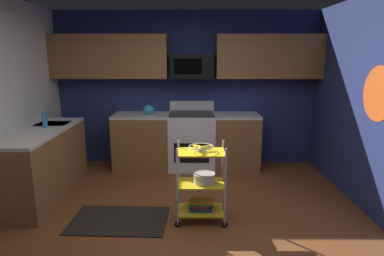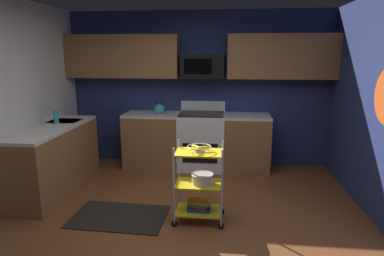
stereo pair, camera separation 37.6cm
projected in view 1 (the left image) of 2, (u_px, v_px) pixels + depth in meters
The scene contains 14 objects.
floor at pixel (182, 234), 3.55m from camera, with size 4.40×4.80×0.04m, color brown.
wall_back at pixel (187, 89), 5.63m from camera, with size 4.52×0.06×2.60m, color navy.
wall_flower_decal at pixel (378, 94), 3.68m from camera, with size 0.63×0.63×0.00m, color #E5591E.
counter_run at pixel (133, 149), 5.02m from camera, with size 3.40×2.33×0.92m.
oven_range at pixel (192, 140), 5.49m from camera, with size 0.76×0.65×1.10m.
upper_cabinets at pixel (185, 57), 5.32m from camera, with size 4.40×0.33×0.70m.
microwave at pixel (192, 66), 5.32m from camera, with size 0.70×0.39×0.40m.
rolling_cart at pixel (201, 183), 3.71m from camera, with size 0.59×0.37×0.91m.
fruit_bowl at pixel (201, 148), 3.61m from camera, with size 0.27×0.27×0.07m.
mixing_bowl_large at pixel (204, 178), 3.69m from camera, with size 0.25×0.25×0.11m.
book_stack at pixel (201, 205), 3.76m from camera, with size 0.27×0.18×0.12m.
kettle at pixel (149, 110), 5.38m from camera, with size 0.21×0.18×0.26m.
dish_soap_bottle at pixel (45, 120), 4.41m from camera, with size 0.06×0.06×0.20m, color #2D8CBF.
floor_rug at pixel (119, 220), 3.78m from camera, with size 1.10×0.70×0.01m, color black.
Camera 1 is at (0.12, -3.21, 1.88)m, focal length 30.56 mm.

